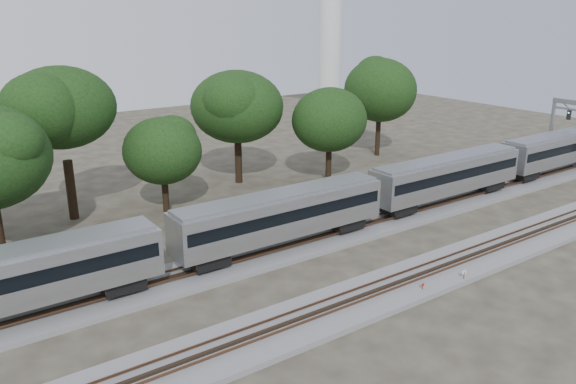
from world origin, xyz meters
name	(u,v)px	position (x,y,z in m)	size (l,w,h in m)	color
ground	(318,282)	(0.00, 0.00, 0.00)	(160.00, 160.00, 0.00)	#383328
track_far	(273,252)	(0.00, 6.00, 0.21)	(160.00, 5.00, 0.73)	slate
track_near	(355,302)	(0.00, -4.00, 0.21)	(160.00, 5.00, 0.73)	slate
train	(448,174)	(21.03, 6.00, 3.38)	(136.63, 3.34, 4.92)	#B9BCC1
switch_stand_red	(423,287)	(4.85, -5.60, 0.55)	(0.27, 0.05, 0.86)	#512D19
switch_stand_white	(464,275)	(8.51, -6.19, 0.70)	(0.33, 0.16, 1.09)	#512D19
switch_lever	(440,281)	(7.22, -5.17, 0.15)	(0.50, 0.30, 0.30)	#512D19
tree_3	(61,108)	(-10.96, 23.80, 10.57)	(10.76, 10.76, 15.17)	black
tree_4	(162,151)	(-3.07, 20.32, 6.20)	(6.33, 6.33, 8.93)	black
tree_5	(237,107)	(7.92, 25.14, 8.74)	(8.90, 8.90, 12.55)	black
tree_6	(330,120)	(16.38, 19.24, 7.26)	(7.40, 7.40, 10.44)	black
tree_7	(380,90)	(29.95, 25.45, 8.85)	(9.01, 9.01, 12.70)	black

